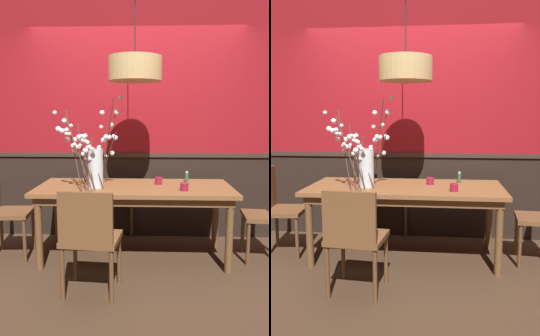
# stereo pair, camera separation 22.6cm
# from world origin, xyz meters

# --- Properties ---
(ground_plane) EXTENTS (24.00, 24.00, 0.00)m
(ground_plane) POSITION_xyz_m (0.00, 0.00, 0.00)
(ground_plane) COLOR #422D1E
(back_wall) EXTENTS (5.02, 0.14, 2.95)m
(back_wall) POSITION_xyz_m (0.00, 0.74, 1.47)
(back_wall) COLOR black
(back_wall) RESTS_ON ground
(dining_table) EXTENTS (1.98, 0.89, 0.76)m
(dining_table) POSITION_xyz_m (0.00, 0.00, 0.68)
(dining_table) COLOR brown
(dining_table) RESTS_ON ground
(chair_far_side_left) EXTENTS (0.46, 0.42, 0.88)m
(chair_far_side_left) POSITION_xyz_m (-0.25, 0.88, 0.51)
(chair_far_side_left) COLOR brown
(chair_far_side_left) RESTS_ON ground
(chair_near_side_left) EXTENTS (0.49, 0.45, 0.90)m
(chair_near_side_left) POSITION_xyz_m (-0.33, -0.84, 0.52)
(chair_near_side_left) COLOR brown
(chair_near_side_left) RESTS_ON ground
(chair_head_west_end) EXTENTS (0.44, 0.46, 0.94)m
(chair_head_west_end) POSITION_xyz_m (-1.36, -0.03, 0.53)
(chair_head_west_end) COLOR brown
(chair_head_west_end) RESTS_ON ground
(vase_with_blossoms) EXTENTS (0.62, 0.69, 0.91)m
(vase_with_blossoms) POSITION_xyz_m (-0.40, -0.11, 1.03)
(vase_with_blossoms) COLOR silver
(vase_with_blossoms) RESTS_ON dining_table
(candle_holder_nearer_center) EXTENTS (0.08, 0.08, 0.07)m
(candle_holder_nearer_center) POSITION_xyz_m (0.49, -0.22, 0.80)
(candle_holder_nearer_center) COLOR maroon
(candle_holder_nearer_center) RESTS_ON dining_table
(candle_holder_nearer_edge) EXTENTS (0.08, 0.08, 0.08)m
(candle_holder_nearer_edge) POSITION_xyz_m (0.25, 0.11, 0.80)
(candle_holder_nearer_edge) COLOR maroon
(candle_holder_nearer_edge) RESTS_ON dining_table
(condiment_bottle) EXTENTS (0.04, 0.04, 0.12)m
(condiment_bottle) POSITION_xyz_m (0.56, 0.24, 0.82)
(condiment_bottle) COLOR #2D5633
(condiment_bottle) RESTS_ON dining_table
(pendant_lamp) EXTENTS (0.52, 0.52, 1.15)m
(pendant_lamp) POSITION_xyz_m (0.01, -0.08, 1.92)
(pendant_lamp) COLOR tan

